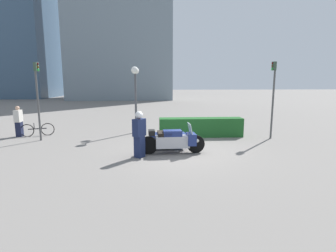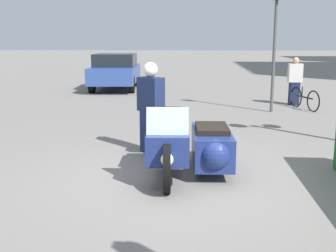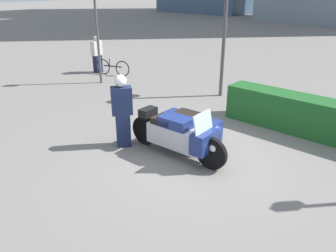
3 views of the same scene
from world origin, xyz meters
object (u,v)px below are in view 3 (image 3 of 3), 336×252
(police_motorcycle, at_px, (187,131))
(traffic_light_far, at_px, (97,20))
(bicycle_parked, at_px, (113,68))
(hedge_bush_curbside, at_px, (306,116))
(officer_rider, at_px, (122,109))
(twin_lamp_post, at_px, (226,10))
(pedestrian_bystander, at_px, (97,55))

(police_motorcycle, height_order, traffic_light_far, traffic_light_far)
(bicycle_parked, bearing_deg, hedge_bush_curbside, -23.07)
(officer_rider, height_order, bicycle_parked, officer_rider)
(twin_lamp_post, distance_m, bicycle_parked, 5.62)
(traffic_light_far, distance_m, bicycle_parked, 2.40)
(hedge_bush_curbside, distance_m, pedestrian_bystander, 9.17)
(officer_rider, xyz_separation_m, twin_lamp_post, (-0.39, 4.77, 1.90))
(police_motorcycle, bearing_deg, bicycle_parked, 150.23)
(officer_rider, distance_m, pedestrian_bystander, 7.42)
(police_motorcycle, xyz_separation_m, twin_lamp_post, (-1.65, 4.00, 2.32))
(hedge_bush_curbside, bearing_deg, pedestrian_bystander, 176.64)
(hedge_bush_curbside, relative_size, pedestrian_bystander, 2.69)
(hedge_bush_curbside, relative_size, traffic_light_far, 1.16)
(traffic_light_far, height_order, bicycle_parked, traffic_light_far)
(twin_lamp_post, height_order, traffic_light_far, traffic_light_far)
(police_motorcycle, distance_m, twin_lamp_post, 4.91)
(officer_rider, bearing_deg, hedge_bush_curbside, -92.62)
(police_motorcycle, distance_m, bicycle_parked, 7.48)
(pedestrian_bystander, bearing_deg, bicycle_parked, -172.20)
(hedge_bush_curbside, distance_m, traffic_light_far, 7.93)
(police_motorcycle, relative_size, hedge_bush_curbside, 0.60)
(twin_lamp_post, bearing_deg, hedge_bush_curbside, -20.77)
(police_motorcycle, distance_m, pedestrian_bystander, 8.17)
(officer_rider, relative_size, pedestrian_bystander, 1.10)
(hedge_bush_curbside, height_order, bicycle_parked, hedge_bush_curbside)
(officer_rider, distance_m, twin_lamp_post, 5.15)
(police_motorcycle, xyz_separation_m, officer_rider, (-1.27, -0.77, 0.42))
(bicycle_parked, bearing_deg, officer_rider, -56.27)
(traffic_light_far, bearing_deg, hedge_bush_curbside, 9.95)
(traffic_light_far, bearing_deg, twin_lamp_post, 27.87)
(police_motorcycle, distance_m, officer_rider, 1.54)
(twin_lamp_post, bearing_deg, traffic_light_far, -158.89)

